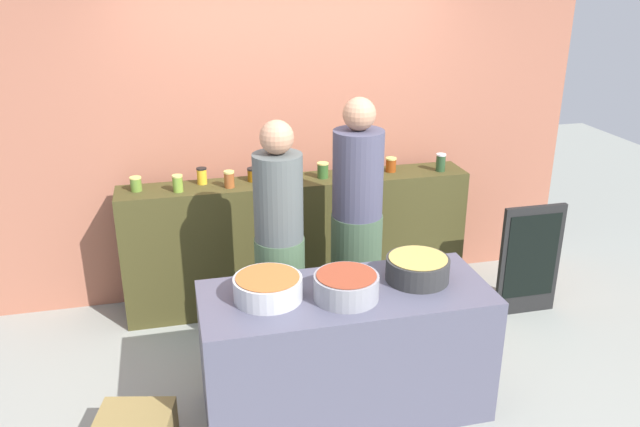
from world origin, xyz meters
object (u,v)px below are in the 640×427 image
Objects in this scene: preserve_jar_0 at (136,184)px; preserve_jar_11 at (441,162)px; preserve_jar_1 at (178,183)px; preserve_jar_3 at (229,179)px; chalkboard_sign at (530,260)px; preserve_jar_2 at (202,176)px; preserve_jar_7 at (323,170)px; cook_with_tongs at (280,258)px; cook_in_cap at (357,236)px; preserve_jar_5 at (269,175)px; preserve_jar_9 at (372,165)px; cooking_pot_left at (268,288)px; cooking_pot_center at (346,287)px; cooking_pot_right at (417,269)px; preserve_jar_8 at (363,169)px; preserve_jar_6 at (295,175)px; preserve_jar_4 at (253,175)px; preserve_jar_10 at (391,165)px.

preserve_jar_0 is 2.34m from preserve_jar_11.
preserve_jar_1 is (0.30, -0.09, 0.01)m from preserve_jar_0.
preserve_jar_3 reaches higher than chalkboard_sign.
preserve_jar_3 reaches higher than preserve_jar_2.
cook_with_tongs reaches higher than preserve_jar_7.
preserve_jar_0 is 0.85× the size of preserve_jar_2.
preserve_jar_3 is 1.05× the size of preserve_jar_7.
preserve_jar_7 is 0.85× the size of preserve_jar_11.
preserve_jar_0 is 1.39m from preserve_jar_7.
preserve_jar_11 is 1.09m from cook_in_cap.
preserve_jar_5 is 1.27× the size of preserve_jar_9.
cooking_pot_left is 1.06× the size of cooking_pot_center.
cooking_pot_left is 1.03× the size of cooking_pot_right.
preserve_jar_8 is 0.65m from preserve_jar_11.
preserve_jar_6 is at bearing 110.83° from cooking_pot_right.
cook_with_tongs is (0.42, -0.88, -0.32)m from preserve_jar_2.
preserve_jar_2 is 0.33× the size of cooking_pot_center.
preserve_jar_1 reaches higher than cooking_pot_right.
preserve_jar_1 is 1.04× the size of preserve_jar_7.
preserve_jar_11 is at bearing 134.25° from chalkboard_sign.
preserve_jar_4 is 0.75× the size of preserve_jar_8.
cook_in_cap reaches higher than preserve_jar_3.
preserve_jar_4 is at bearing 92.81° from cook_with_tongs.
preserve_jar_8 is at bearing -3.19° from preserve_jar_0.
preserve_jar_5 is (0.29, 0.01, 0.01)m from preserve_jar_3.
preserve_jar_2 is 0.32× the size of cooking_pot_left.
preserve_jar_2 is 1.48m from preserve_jar_10.
preserve_jar_5 reaches higher than preserve_jar_4.
cooking_pot_right is (-0.04, -1.28, -0.23)m from preserve_jar_8.
cook_with_tongs reaches higher than preserve_jar_2.
preserve_jar_9 is 0.28× the size of cooking_pot_left.
preserve_jar_4 is 0.27× the size of cooking_pot_center.
cooking_pot_center is 0.97× the size of cooking_pot_right.
preserve_jar_3 reaches higher than preserve_jar_4.
preserve_jar_10 is at bearing -1.21° from preserve_jar_4.
cooking_pot_center is at bearing -98.62° from preserve_jar_7.
cook_with_tongs is (-0.74, 0.54, -0.10)m from cooking_pot_right.
preserve_jar_8 is 0.36× the size of cooking_pot_right.
preserve_jar_5 is 0.73m from preserve_jar_8.
preserve_jar_0 is at bearing 163.67° from preserve_jar_1.
preserve_jar_1 is 1.88m from cooking_pot_right.
preserve_jar_7 is at bearing 176.88° from preserve_jar_11.
cooking_pot_center is (0.87, -1.41, -0.22)m from preserve_jar_1.
preserve_jar_9 is (0.41, 0.04, -0.01)m from preserve_jar_7.
preserve_jar_9 is (0.94, -0.00, 0.00)m from preserve_jar_4.
cook_in_cap is (0.08, -0.65, -0.29)m from preserve_jar_7.
preserve_jar_6 is at bearing -4.43° from preserve_jar_0.
preserve_jar_0 reaches higher than cooking_pot_left.
cook_with_tongs reaches higher than cooking_pot_center.
preserve_jar_8 is (0.83, -0.12, 0.02)m from preserve_jar_4.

